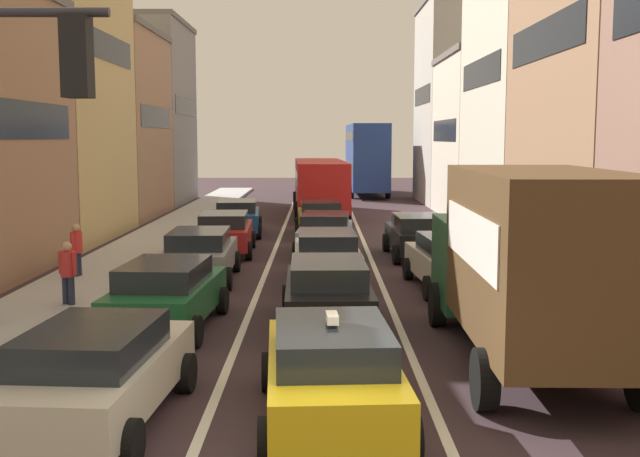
# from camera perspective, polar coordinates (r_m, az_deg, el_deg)

# --- Properties ---
(sidewalk_left) EXTENTS (2.60, 64.00, 0.14)m
(sidewalk_left) POSITION_cam_1_polar(r_m,az_deg,el_deg) (30.28, -12.81, -1.10)
(sidewalk_left) COLOR #B5B5B5
(sidewalk_left) RESTS_ON ground
(lane_stripe_left) EXTENTS (0.16, 60.00, 0.01)m
(lane_stripe_left) POSITION_cam_1_polar(r_m,az_deg,el_deg) (29.59, -3.32, -1.24)
(lane_stripe_left) COLOR silver
(lane_stripe_left) RESTS_ON ground
(lane_stripe_right) EXTENTS (0.16, 60.00, 0.01)m
(lane_stripe_right) POSITION_cam_1_polar(r_m,az_deg,el_deg) (29.60, 3.27, -1.24)
(lane_stripe_right) COLOR silver
(lane_stripe_right) RESTS_ON ground
(building_row_left) EXTENTS (7.20, 43.90, 14.27)m
(building_row_left) POSITION_cam_1_polar(r_m,az_deg,el_deg) (34.38, -20.71, 8.64)
(building_row_left) COLOR #B2ADA3
(building_row_left) RESTS_ON ground
(building_row_right) EXTENTS (7.20, 43.90, 12.94)m
(building_row_right) POSITION_cam_1_polar(r_m,az_deg,el_deg) (32.20, 18.15, 9.84)
(building_row_right) COLOR #B2ADA3
(building_row_right) RESTS_ON ground
(removalist_box_truck) EXTENTS (2.80, 7.74, 3.58)m
(removalist_box_truck) POSITION_cam_1_polar(r_m,az_deg,el_deg) (14.24, 15.11, -2.15)
(removalist_box_truck) COLOR #1E5933
(removalist_box_truck) RESTS_ON ground
(taxi_centre_lane_front) EXTENTS (2.26, 4.40, 1.66)m
(taxi_centre_lane_front) POSITION_cam_1_polar(r_m,az_deg,el_deg) (11.23, 0.75, -10.45)
(taxi_centre_lane_front) COLOR yellow
(taxi_centre_lane_front) RESTS_ON ground
(sedan_left_lane_front) EXTENTS (2.30, 4.41, 1.49)m
(sedan_left_lane_front) POSITION_cam_1_polar(r_m,az_deg,el_deg) (11.62, -16.32, -10.14)
(sedan_left_lane_front) COLOR beige
(sedan_left_lane_front) RESTS_ON ground
(sedan_centre_lane_second) EXTENTS (2.14, 4.34, 1.49)m
(sedan_centre_lane_second) POSITION_cam_1_polar(r_m,az_deg,el_deg) (16.76, 0.50, -4.67)
(sedan_centre_lane_second) COLOR black
(sedan_centre_lane_second) RESTS_ON ground
(wagon_left_lane_second) EXTENTS (2.26, 4.40, 1.49)m
(wagon_left_lane_second) POSITION_cam_1_polar(r_m,az_deg,el_deg) (16.90, -11.40, -4.72)
(wagon_left_lane_second) COLOR #19592D
(wagon_left_lane_second) RESTS_ON ground
(hatchback_centre_lane_third) EXTENTS (2.16, 4.35, 1.49)m
(hatchback_centre_lane_third) POSITION_cam_1_polar(r_m,az_deg,el_deg) (21.82, 0.41, -2.00)
(hatchback_centre_lane_third) COLOR silver
(hatchback_centre_lane_third) RESTS_ON ground
(sedan_left_lane_third) EXTENTS (2.16, 4.35, 1.49)m
(sedan_left_lane_third) POSITION_cam_1_polar(r_m,az_deg,el_deg) (22.39, -9.00, -1.86)
(sedan_left_lane_third) COLOR gray
(sedan_left_lane_third) RESTS_ON ground
(coupe_centre_lane_fourth) EXTENTS (2.27, 4.40, 1.49)m
(coupe_centre_lane_fourth) POSITION_cam_1_polar(r_m,az_deg,el_deg) (27.06, 0.33, -0.29)
(coupe_centre_lane_fourth) COLOR #759EB7
(coupe_centre_lane_fourth) RESTS_ON ground
(sedan_left_lane_fourth) EXTENTS (2.22, 4.38, 1.49)m
(sedan_left_lane_fourth) POSITION_cam_1_polar(r_m,az_deg,el_deg) (27.43, -7.20, -0.25)
(sedan_left_lane_fourth) COLOR #A51E1E
(sedan_left_lane_fourth) RESTS_ON ground
(sedan_centre_lane_fifth) EXTENTS (2.23, 4.38, 1.49)m
(sedan_centre_lane_fifth) POSITION_cam_1_polar(r_m,az_deg,el_deg) (32.26, -0.08, 0.85)
(sedan_centre_lane_fifth) COLOR #B29319
(sedan_centre_lane_fifth) RESTS_ON ground
(sedan_left_lane_fifth) EXTENTS (2.30, 4.41, 1.49)m
(sedan_left_lane_fifth) POSITION_cam_1_polar(r_m,az_deg,el_deg) (32.77, -6.26, 0.90)
(sedan_left_lane_fifth) COLOR #194C8C
(sedan_left_lane_fifth) RESTS_ON ground
(sedan_right_lane_behind_truck) EXTENTS (2.29, 4.41, 1.49)m
(sedan_right_lane_behind_truck) POSITION_cam_1_polar(r_m,az_deg,el_deg) (21.20, 9.65, -2.35)
(sedan_right_lane_behind_truck) COLOR beige
(sedan_right_lane_behind_truck) RESTS_ON ground
(wagon_right_lane_far) EXTENTS (2.17, 4.35, 1.49)m
(wagon_right_lane_far) POSITION_cam_1_polar(r_m,az_deg,el_deg) (26.63, 7.19, -0.46)
(wagon_right_lane_far) COLOR black
(wagon_right_lane_far) RESTS_ON ground
(bus_mid_queue_primary) EXTENTS (3.14, 10.60, 2.90)m
(bus_mid_queue_primary) POSITION_cam_1_polar(r_m,az_deg,el_deg) (40.98, -0.10, 3.46)
(bus_mid_queue_primary) COLOR #B21919
(bus_mid_queue_primary) RESTS_ON ground
(bus_far_queue_secondary) EXTENTS (2.91, 10.53, 5.06)m
(bus_far_queue_secondary) POSITION_cam_1_polar(r_m,az_deg,el_deg) (55.58, 3.37, 5.42)
(bus_far_queue_secondary) COLOR navy
(bus_far_queue_secondary) RESTS_ON ground
(pedestrian_near_kerb) EXTENTS (0.50, 0.34, 1.66)m
(pedestrian_near_kerb) POSITION_cam_1_polar(r_m,az_deg,el_deg) (19.34, -18.31, -3.03)
(pedestrian_near_kerb) COLOR #262D47
(pedestrian_near_kerb) RESTS_ON ground
(pedestrian_far_sidewalk) EXTENTS (0.34, 0.53, 1.66)m
(pedestrian_far_sidewalk) POSITION_cam_1_polar(r_m,az_deg,el_deg) (23.24, -17.71, -1.41)
(pedestrian_far_sidewalk) COLOR #262D47
(pedestrian_far_sidewalk) RESTS_ON ground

